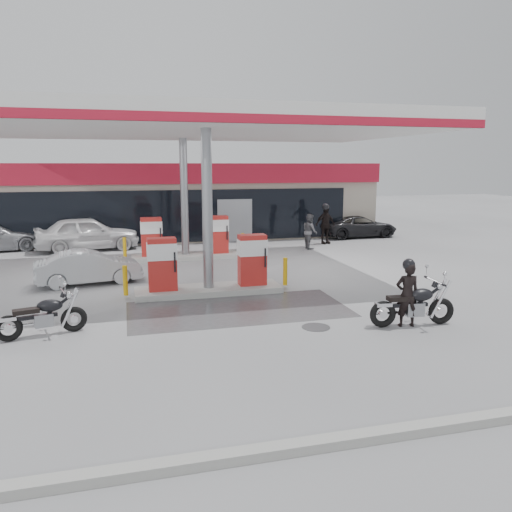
{
  "coord_description": "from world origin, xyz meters",
  "views": [
    {
      "loc": [
        -2.4,
        -12.97,
        3.94
      ],
      "look_at": [
        1.38,
        1.44,
        1.2
      ],
      "focal_mm": 35.0,
      "sensor_mm": 36.0,
      "label": 1
    }
  ],
  "objects_px": {
    "hatchback_silver": "(89,267)",
    "parked_car_right": "(359,226)",
    "biker_main": "(407,295)",
    "attendant": "(310,231)",
    "pump_island_far": "(185,242)",
    "biker_walking": "(325,225)",
    "pump_island_near": "(208,270)",
    "main_motorcycle": "(414,306)",
    "sedan_white": "(87,233)",
    "parked_motorcycle": "(43,317)"
  },
  "relations": [
    {
      "from": "main_motorcycle",
      "to": "pump_island_far",
      "type": "bearing_deg",
      "value": 117.72
    },
    {
      "from": "pump_island_far",
      "to": "parked_motorcycle",
      "type": "relative_size",
      "value": 2.57
    },
    {
      "from": "pump_island_far",
      "to": "biker_walking",
      "type": "distance_m",
      "value": 7.6
    },
    {
      "from": "sedan_white",
      "to": "attendant",
      "type": "height_order",
      "value": "attendant"
    },
    {
      "from": "sedan_white",
      "to": "parked_motorcycle",
      "type": "bearing_deg",
      "value": 170.37
    },
    {
      "from": "pump_island_near",
      "to": "attendant",
      "type": "relative_size",
      "value": 3.09
    },
    {
      "from": "pump_island_far",
      "to": "biker_main",
      "type": "bearing_deg",
      "value": -68.17
    },
    {
      "from": "sedan_white",
      "to": "biker_walking",
      "type": "height_order",
      "value": "biker_walking"
    },
    {
      "from": "parked_car_right",
      "to": "biker_walking",
      "type": "distance_m",
      "value": 3.29
    },
    {
      "from": "parked_motorcycle",
      "to": "pump_island_near",
      "type": "bearing_deg",
      "value": 19.7
    },
    {
      "from": "pump_island_near",
      "to": "biker_main",
      "type": "xyz_separation_m",
      "value": [
        4.19,
        -4.46,
        0.09
      ]
    },
    {
      "from": "parked_motorcycle",
      "to": "hatchback_silver",
      "type": "distance_m",
      "value": 5.23
    },
    {
      "from": "attendant",
      "to": "hatchback_silver",
      "type": "xyz_separation_m",
      "value": [
        -9.67,
        -4.8,
        -0.27
      ]
    },
    {
      "from": "biker_walking",
      "to": "biker_main",
      "type": "bearing_deg",
      "value": -115.32
    },
    {
      "from": "hatchback_silver",
      "to": "parked_car_right",
      "type": "bearing_deg",
      "value": -69.21
    },
    {
      "from": "main_motorcycle",
      "to": "hatchback_silver",
      "type": "relative_size",
      "value": 0.65
    },
    {
      "from": "attendant",
      "to": "parked_motorcycle",
      "type": "bearing_deg",
      "value": 135.12
    },
    {
      "from": "attendant",
      "to": "main_motorcycle",
      "type": "bearing_deg",
      "value": 173.17
    },
    {
      "from": "pump_island_near",
      "to": "biker_walking",
      "type": "distance_m",
      "value": 10.96
    },
    {
      "from": "hatchback_silver",
      "to": "biker_walking",
      "type": "distance_m",
      "value": 12.48
    },
    {
      "from": "pump_island_far",
      "to": "main_motorcycle",
      "type": "xyz_separation_m",
      "value": [
        4.39,
        -10.47,
        -0.21
      ]
    },
    {
      "from": "pump_island_far",
      "to": "sedan_white",
      "type": "bearing_deg",
      "value": 142.43
    },
    {
      "from": "sedan_white",
      "to": "attendant",
      "type": "xyz_separation_m",
      "value": [
        10.16,
        -2.2,
        0.04
      ]
    },
    {
      "from": "biker_main",
      "to": "biker_walking",
      "type": "bearing_deg",
      "value": -94.8
    },
    {
      "from": "pump_island_far",
      "to": "parked_motorcycle",
      "type": "bearing_deg",
      "value": -115.87
    },
    {
      "from": "pump_island_near",
      "to": "parked_car_right",
      "type": "relative_size",
      "value": 1.22
    },
    {
      "from": "pump_island_near",
      "to": "attendant",
      "type": "bearing_deg",
      "value": 49.4
    },
    {
      "from": "pump_island_far",
      "to": "pump_island_near",
      "type": "bearing_deg",
      "value": -90.0
    },
    {
      "from": "pump_island_far",
      "to": "main_motorcycle",
      "type": "height_order",
      "value": "pump_island_far"
    },
    {
      "from": "pump_island_near",
      "to": "sedan_white",
      "type": "xyz_separation_m",
      "value": [
        -4.16,
        9.2,
        0.08
      ]
    },
    {
      "from": "pump_island_far",
      "to": "hatchback_silver",
      "type": "distance_m",
      "value": 5.28
    },
    {
      "from": "parked_motorcycle",
      "to": "parked_car_right",
      "type": "relative_size",
      "value": 0.47
    },
    {
      "from": "pump_island_far",
      "to": "parked_motorcycle",
      "type": "distance_m",
      "value": 9.99
    },
    {
      "from": "attendant",
      "to": "pump_island_far",
      "type": "bearing_deg",
      "value": 100.64
    },
    {
      "from": "main_motorcycle",
      "to": "biker_main",
      "type": "relative_size",
      "value": 1.38
    },
    {
      "from": "pump_island_near",
      "to": "parked_car_right",
      "type": "xyz_separation_m",
      "value": [
        10.0,
        10.0,
        -0.12
      ]
    },
    {
      "from": "parked_motorcycle",
      "to": "biker_main",
      "type": "bearing_deg",
      "value": -24.5
    },
    {
      "from": "parked_motorcycle",
      "to": "attendant",
      "type": "relative_size",
      "value": 1.2
    },
    {
      "from": "pump_island_near",
      "to": "pump_island_far",
      "type": "height_order",
      "value": "same"
    },
    {
      "from": "pump_island_near",
      "to": "biker_main",
      "type": "height_order",
      "value": "pump_island_near"
    },
    {
      "from": "biker_main",
      "to": "attendant",
      "type": "bearing_deg",
      "value": -90.12
    },
    {
      "from": "parked_motorcycle",
      "to": "parked_car_right",
      "type": "height_order",
      "value": "parked_car_right"
    },
    {
      "from": "pump_island_far",
      "to": "biker_main",
      "type": "distance_m",
      "value": 11.27
    },
    {
      "from": "pump_island_far",
      "to": "biker_walking",
      "type": "xyz_separation_m",
      "value": [
        7.27,
        2.2,
        0.24
      ]
    },
    {
      "from": "sedan_white",
      "to": "parked_car_right",
      "type": "height_order",
      "value": "sedan_white"
    },
    {
      "from": "pump_island_near",
      "to": "hatchback_silver",
      "type": "height_order",
      "value": "pump_island_near"
    },
    {
      "from": "pump_island_far",
      "to": "biker_walking",
      "type": "height_order",
      "value": "biker_walking"
    },
    {
      "from": "sedan_white",
      "to": "biker_main",
      "type": "bearing_deg",
      "value": -157.26
    },
    {
      "from": "hatchback_silver",
      "to": "pump_island_near",
      "type": "bearing_deg",
      "value": -129.88
    },
    {
      "from": "biker_main",
      "to": "parked_car_right",
      "type": "bearing_deg",
      "value": -103.03
    }
  ]
}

